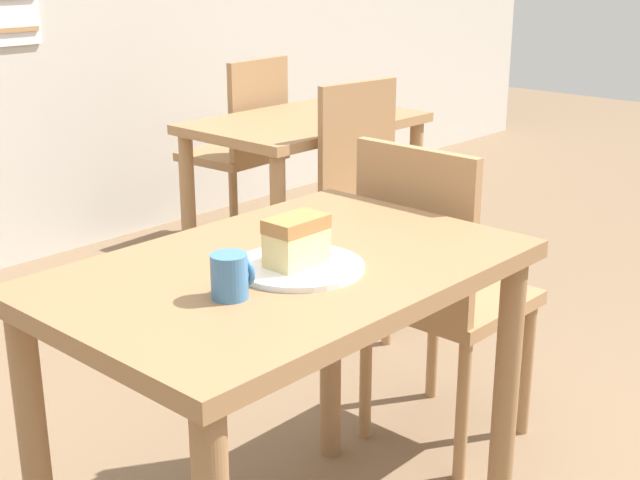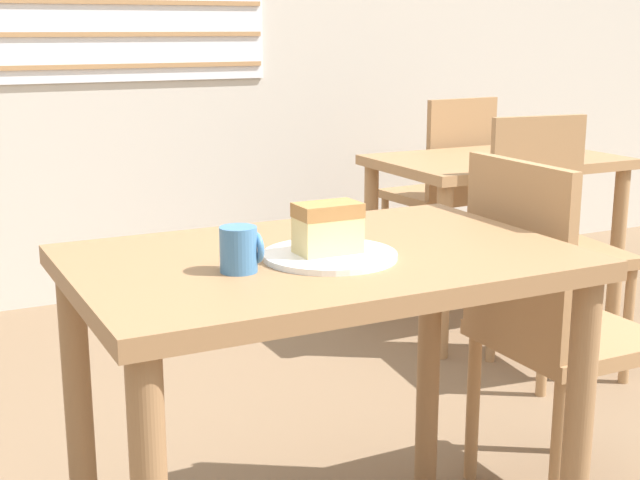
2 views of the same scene
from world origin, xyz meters
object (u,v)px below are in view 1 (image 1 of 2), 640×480
Objects in this scene: chair_far_corner at (377,194)px; plate at (299,267)px; dining_table_far at (305,146)px; coffee_mug at (231,276)px; chair_near_window at (437,287)px; cake_slice at (296,241)px; chair_far_opposite at (242,146)px; dining_table_near at (286,321)px.

plate is (-1.35, -0.88, 0.29)m from chair_far_corner.
dining_table_far is 0.53m from chair_far_corner.
chair_far_corner is at bearing -105.05° from dining_table_far.
chair_far_corner is 10.57× the size of coffee_mug.
plate is at bearing 101.49° from chair_near_window.
plate is 2.11× the size of cake_slice.
dining_table_far is 7.64× the size of cake_slice.
chair_far_corner is at bearing 33.00° from cake_slice.
chair_far_opposite reaches higher than cake_slice.
chair_far_corner is 1.00× the size of chair_far_opposite.
chair_far_corner and chair_far_opposite have the same top height.
chair_near_window is 0.99m from chair_far_corner.
cake_slice is at bearing 4.06° from coffee_mug.
dining_table_far is 1.48m from chair_near_window.
plate reaches higher than dining_table_far.
chair_far_opposite is 2.49m from plate.
plate is 0.20m from coffee_mug.
dining_table_near is 1.11× the size of chair_far_opposite.
dining_table_near is at bearing -140.92° from chair_far_corner.
chair_near_window is 1.00× the size of chair_far_opposite.
chair_far_corner is (-0.14, -0.51, -0.09)m from dining_table_far.
coffee_mug is (-0.20, -0.06, 0.17)m from dining_table_near.
plate is at bearing 46.09° from chair_far_opposite.
chair_far_opposite is (0.10, 0.51, -0.09)m from dining_table_far.
chair_far_corner is 1.64m from plate.
dining_table_near is 11.73× the size of coffee_mug.
chair_far_corner is (1.34, 0.84, -0.15)m from dining_table_near.
chair_far_corner is 1.04m from chair_far_opposite.
chair_near_window is at bearing -122.23° from dining_table_far.
coffee_mug is at bearing 99.73° from chair_near_window.
plate is at bearing -136.95° from dining_table_far.
plate reaches higher than dining_table_near.
cake_slice is (-1.49, -1.39, 0.25)m from dining_table_far.
cake_slice is at bearing -139.82° from chair_far_corner.
dining_table_far is 1.07× the size of chair_near_window.
dining_table_near is at bearing 74.98° from cake_slice.
cake_slice is (-0.01, -0.04, 0.19)m from dining_table_near.
chair_far_opposite is (1.58, 1.85, -0.15)m from dining_table_near.
chair_far_corner is 1.65m from cake_slice.
chair_far_opposite reaches higher than plate.
chair_near_window is (-0.79, -1.25, -0.09)m from dining_table_far.
chair_far_opposite reaches higher than dining_table_far.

